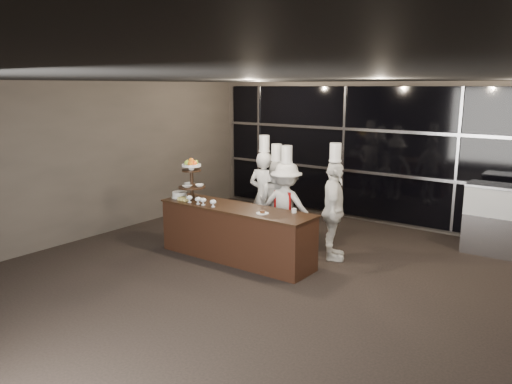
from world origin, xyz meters
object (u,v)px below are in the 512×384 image
Objects in this scene: layer_cake at (180,195)px; buffet_counter at (236,233)px; display_stand at (192,176)px; chef_c at (286,206)px; display_case at (505,217)px; chef_a at (264,195)px; chef_b at (276,201)px; chef_d at (334,210)px.

buffet_counter is at bearing 2.26° from layer_cake.
chef_c is (1.38, 0.97, -0.53)m from display_stand.
display_case is 0.69× the size of chef_c.
chef_c is at bearing -18.57° from chef_a.
display_case reaches higher than layer_cake.
chef_b reaches higher than display_stand.
chef_c is at bearing 31.74° from layer_cake.
display_stand is 2.48× the size of layer_cake.
chef_c is at bearing 68.68° from buffet_counter.
display_case is (4.88, 2.99, -0.29)m from layer_cake.
buffet_counter is at bearing -142.93° from chef_d.
chef_b is (1.03, 1.16, -0.54)m from display_stand.
layer_cake is 1.60m from chef_a.
layer_cake is 1.78m from chef_b.
layer_cake is at bearing -169.47° from display_stand.
display_case is at bearing 26.54° from chef_b.
display_case reaches higher than buffet_counter.
display_stand is at bearing 10.53° from layer_cake.
chef_a is 0.30m from chef_b.
chef_b reaches higher than layer_cake.
layer_cake reaches higher than buffet_counter.
buffet_counter is 1.09m from chef_c.
chef_d reaches higher than display_case.
chef_a reaches higher than layer_cake.
layer_cake is 2.79m from chef_d.
chef_a is 1.07× the size of chef_c.
chef_c is at bearing -28.52° from chef_b.
chef_a is at bearing 173.09° from chef_d.
display_case is at bearing 31.52° from layer_cake.
layer_cake is (-1.27, -0.05, 0.51)m from buffet_counter.
chef_a is at bearing 57.91° from display_stand.
layer_cake is at bearing -148.48° from display_case.
layer_cake is at bearing -158.02° from chef_d.
chef_d reaches higher than chef_b.
chef_d is at bearing 37.07° from buffet_counter.
chef_b is (0.29, -0.03, -0.08)m from chef_a.
display_case is 0.65× the size of chef_d.
display_stand is 0.39× the size of chef_c.
display_stand is at bearing -122.09° from chef_a.
chef_d is (1.28, -0.16, 0.06)m from chef_b.
display_stand is 0.37× the size of chef_d.
chef_d is (0.93, 0.02, 0.06)m from chef_c.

